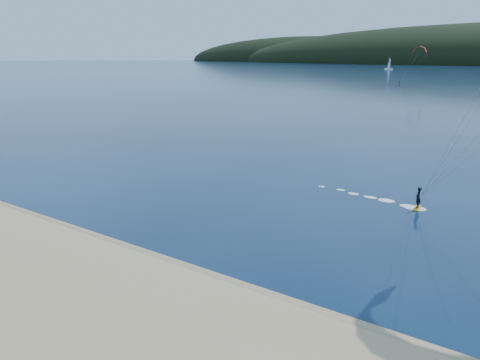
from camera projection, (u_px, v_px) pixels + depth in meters
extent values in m
plane|color=#071934|center=(89.00, 288.00, 27.21)|extent=(1800.00, 1800.00, 0.00)
cube|color=olive|center=(145.00, 260.00, 30.76)|extent=(220.00, 2.50, 0.10)
ellipsoid|color=black|center=(307.00, 61.00, 853.91)|extent=(520.00, 220.00, 90.00)
cube|color=gold|center=(417.00, 208.00, 41.08)|extent=(0.63, 1.60, 0.09)
imported|color=black|center=(418.00, 198.00, 40.81)|extent=(0.52, 0.74, 1.93)
cube|color=gold|center=(399.00, 84.00, 212.18)|extent=(1.03, 1.23, 0.07)
imported|color=black|center=(400.00, 82.00, 211.97)|extent=(0.89, 0.93, 1.52)
cylinder|color=gray|center=(410.00, 68.00, 206.41)|extent=(0.02, 0.02, 15.33)
cube|color=white|center=(389.00, 69.00, 407.75)|extent=(7.71, 4.53, 1.28)
cylinder|color=white|center=(389.00, 63.00, 406.41)|extent=(0.18, 0.18, 10.08)
cube|color=white|center=(390.00, 63.00, 407.40)|extent=(0.79, 2.28, 7.33)
cube|color=white|center=(388.00, 65.00, 405.71)|extent=(0.62, 1.76, 4.58)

